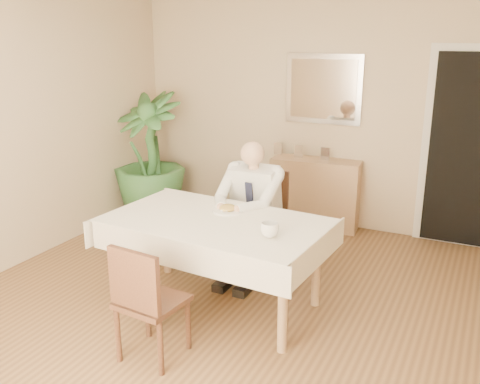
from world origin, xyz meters
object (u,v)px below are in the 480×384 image
at_px(seated_man, 248,205).
at_px(dining_table, 216,230).
at_px(chair_far, 261,214).
at_px(potted_palm, 149,156).
at_px(chair_near, 145,298).
at_px(sideboard, 315,193).
at_px(coffee_mug, 270,230).

bearing_deg(seated_man, dining_table, -90.00).
distance_m(chair_far, potted_palm, 1.90).
height_order(chair_near, sideboard, chair_near).
bearing_deg(dining_table, potted_palm, 141.84).
bearing_deg(coffee_mug, dining_table, 164.15).
relative_size(chair_far, seated_man, 0.74).
bearing_deg(potted_palm, seated_man, -29.76).
distance_m(chair_far, seated_man, 0.34).
bearing_deg(coffee_mug, seated_man, 125.05).
distance_m(chair_near, potted_palm, 3.00).
height_order(dining_table, coffee_mug, coffee_mug).
bearing_deg(coffee_mug, potted_palm, 142.51).
distance_m(chair_near, coffee_mug, 0.98).
xyz_separation_m(dining_table, chair_near, (-0.06, -0.87, -0.19)).
bearing_deg(sideboard, potted_palm, -169.22).
relative_size(chair_far, coffee_mug, 6.99).
distance_m(sideboard, potted_palm, 1.98).
bearing_deg(potted_palm, chair_far, -22.10).
xyz_separation_m(chair_near, seated_man, (0.06, 1.46, 0.22)).
relative_size(dining_table, sideboard, 1.81).
bearing_deg(dining_table, seated_man, 94.14).
height_order(coffee_mug, sideboard, coffee_mug).
bearing_deg(chair_near, dining_table, 91.41).
height_order(dining_table, potted_palm, potted_palm).
height_order(coffee_mug, potted_palm, potted_palm).
xyz_separation_m(seated_man, sideboard, (0.12, 1.54, -0.30)).
bearing_deg(chair_near, seated_man, 93.11).
bearing_deg(sideboard, dining_table, -98.52).
bearing_deg(coffee_mug, sideboard, 99.94).
height_order(chair_far, coffee_mug, chair_far).
xyz_separation_m(chair_far, coffee_mug, (0.52, -1.03, 0.28)).
xyz_separation_m(seated_man, coffee_mug, (0.52, -0.74, 0.11)).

